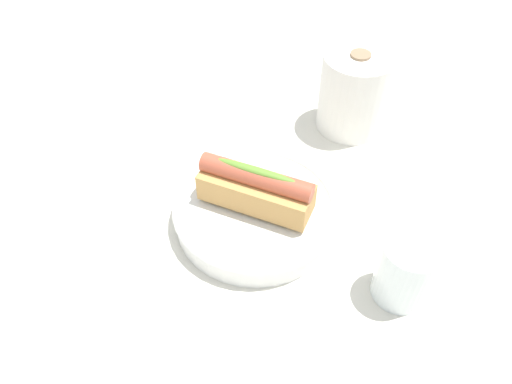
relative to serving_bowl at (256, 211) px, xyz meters
name	(u,v)px	position (x,y,z in m)	size (l,w,h in m)	color
ground_plane	(264,228)	(0.02, -0.01, -0.02)	(2.40, 2.40, 0.00)	silver
serving_bowl	(256,211)	(0.00, 0.00, 0.00)	(0.23, 0.23, 0.04)	white
hotdog_front	(256,188)	(0.00, 0.00, 0.05)	(0.15, 0.05, 0.06)	tan
water_glass	(404,273)	(0.20, -0.04, 0.02)	(0.07, 0.07, 0.09)	white
paper_towel_roll	(354,92)	(0.07, 0.25, 0.04)	(0.11, 0.11, 0.13)	white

